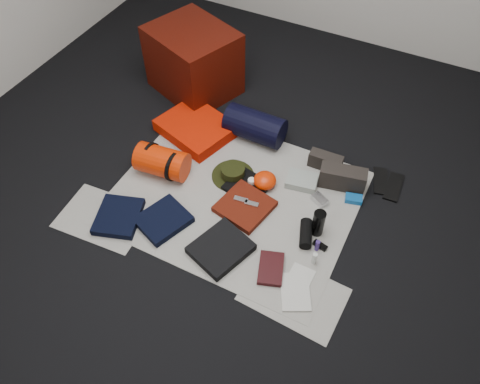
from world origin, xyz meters
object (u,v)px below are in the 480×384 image
at_px(navy_duffel, 255,126).
at_px(compact_camera, 320,200).
at_px(stuff_sack, 162,162).
at_px(red_cabinet, 194,61).
at_px(paperback_book, 271,268).
at_px(water_bottle, 318,223).
at_px(sleeping_pad, 196,128).

xyz_separation_m(navy_duffel, compact_camera, (0.67, -0.38, -0.09)).
bearing_deg(stuff_sack, red_cabinet, 106.78).
distance_m(red_cabinet, paperback_book, 1.88).
relative_size(water_bottle, paperback_book, 0.87).
xyz_separation_m(navy_duffel, water_bottle, (0.74, -0.62, -0.02)).
relative_size(sleeping_pad, navy_duffel, 1.18).
xyz_separation_m(red_cabinet, navy_duffel, (0.71, -0.33, -0.15)).
height_order(red_cabinet, stuff_sack, red_cabinet).
relative_size(red_cabinet, stuff_sack, 1.79).
relative_size(navy_duffel, paperback_book, 1.96).
relative_size(stuff_sack, water_bottle, 1.83).
distance_m(navy_duffel, water_bottle, 0.97).
bearing_deg(red_cabinet, stuff_sack, -52.30).
distance_m(navy_duffel, compact_camera, 0.77).
height_order(red_cabinet, navy_duffel, red_cabinet).
distance_m(red_cabinet, water_bottle, 1.74).
bearing_deg(paperback_book, compact_camera, 64.24).
bearing_deg(compact_camera, navy_duffel, 178.39).
height_order(sleeping_pad, compact_camera, sleeping_pad).
height_order(red_cabinet, water_bottle, red_cabinet).
xyz_separation_m(stuff_sack, paperback_book, (1.02, -0.39, -0.09)).
bearing_deg(water_bottle, stuff_sack, -179.92).
distance_m(red_cabinet, sleeping_pad, 0.60).
bearing_deg(red_cabinet, sleeping_pad, -38.29).
xyz_separation_m(red_cabinet, sleeping_pad, (0.29, -0.48, -0.22)).
bearing_deg(paperback_book, stuff_sack, 140.31).
relative_size(stuff_sack, paperback_book, 1.59).
bearing_deg(compact_camera, paperback_book, -69.26).
distance_m(sleeping_pad, water_bottle, 1.26).
height_order(navy_duffel, compact_camera, navy_duffel).
bearing_deg(sleeping_pad, compact_camera, -11.41).
height_order(stuff_sack, water_bottle, stuff_sack).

